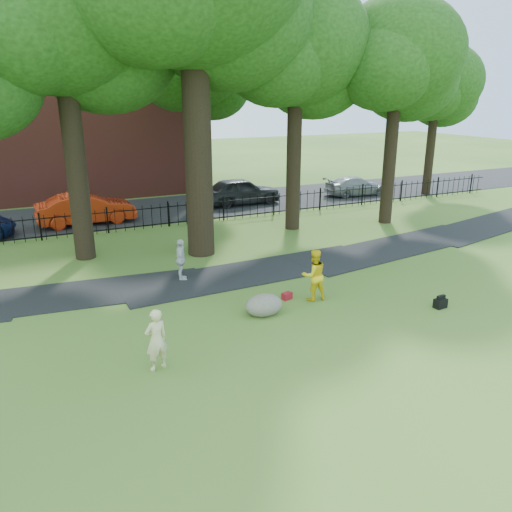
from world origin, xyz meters
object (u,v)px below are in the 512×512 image
woman (156,340)px  red_sedan (86,209)px  boulder (264,303)px  man (314,275)px

woman → red_sedan: (0.37, 15.68, 0.01)m
boulder → red_sedan: 14.31m
boulder → woman: bearing=-154.7°
boulder → red_sedan: bearing=103.7°
boulder → man: bearing=9.4°
woman → boulder: (3.76, 1.78, -0.45)m
man → boulder: 2.04m
woman → boulder: woman is taller
boulder → red_sedan: size_ratio=0.24×
red_sedan → man: bearing=-160.9°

